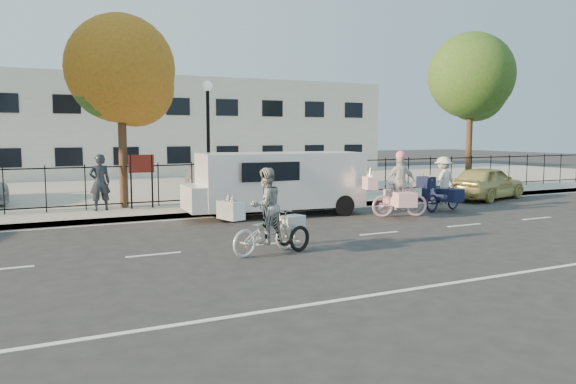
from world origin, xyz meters
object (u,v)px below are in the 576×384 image
zebra_trike (266,221)px  lot_car_d (342,173)px  unicorn_bike (399,193)px  pedestrian (100,182)px  lamppost (208,120)px  bull_bike (442,189)px  white_van (278,181)px  gold_sedan (487,183)px  lot_car_c (214,179)px

zebra_trike → lot_car_d: bearing=-54.7°
unicorn_bike → pedestrian: 9.66m
lamppost → unicorn_bike: lamppost is taller
zebra_trike → bull_bike: 8.98m
lamppost → lot_car_d: 9.19m
bull_bike → white_van: white_van is taller
gold_sedan → pedestrian: size_ratio=2.16×
unicorn_bike → white_van: size_ratio=0.37×
zebra_trike → gold_sedan: size_ratio=0.56×
lamppost → unicorn_bike: bearing=-44.0°
zebra_trike → lot_car_c: bearing=-29.3°
white_van → lot_car_d: bearing=50.6°
lamppost → white_van: (1.48, -2.60, -1.99)m
bull_bike → gold_sedan: (3.93, 1.84, -0.07)m
unicorn_bike → lot_car_c: unicorn_bike is taller
gold_sedan → zebra_trike: bearing=97.0°
lamppost → lot_car_d: lamppost is taller
zebra_trike → white_van: white_van is taller
lamppost → lot_car_d: bearing=26.6°
unicorn_bike → lamppost: bearing=62.6°
unicorn_bike → lot_car_d: (3.16, 8.61, 0.00)m
gold_sedan → lot_car_d: lot_car_d is taller
unicorn_bike → gold_sedan: 6.56m
unicorn_bike → gold_sedan: size_ratio=0.54×
pedestrian → lot_car_c: 5.60m
gold_sedan → bull_bike: bearing=97.9°
bull_bike → lot_car_d: (0.96, 8.13, 0.04)m
lot_car_c → lot_car_d: lot_car_c is taller
pedestrian → zebra_trike: bearing=103.6°
unicorn_bike → white_van: 3.89m
bull_bike → unicorn_bike: bearing=89.7°
lamppost → pedestrian: 4.22m
lot_car_d → zebra_trike: bearing=-114.3°
zebra_trike → bull_bike: bearing=-82.9°
unicorn_bike → bull_bike: (2.21, 0.48, -0.04)m
zebra_trike → lamppost: bearing=-25.7°
bull_bike → lot_car_d: bearing=-19.3°
unicorn_bike → bull_bike: bearing=-61.1°
white_van → pedestrian: 5.79m
white_van → lot_car_d: size_ratio=1.58×
zebra_trike → lot_car_c: size_ratio=0.57×
zebra_trike → lot_car_d: (9.18, 11.75, 0.05)m
white_van → lot_car_d: 9.23m
bull_bike → lot_car_d: bull_bike is taller
white_van → gold_sedan: 9.45m
lot_car_c → lot_car_d: 6.92m
pedestrian → lot_car_c: pedestrian is taller
lamppost → unicorn_bike: (4.78, -4.62, -2.33)m
lamppost → white_van: size_ratio=0.74×
lot_car_c → gold_sedan: bearing=-27.2°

